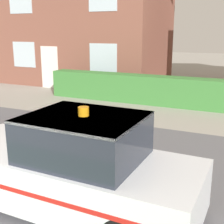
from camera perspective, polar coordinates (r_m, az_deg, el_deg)
name	(u,v)px	position (r m, az deg, el deg)	size (l,w,h in m)	color
road_strip	(70,160)	(7.33, -7.69, -8.61)	(28.00, 6.31, 0.01)	#5B5B60
garden_hedge	(179,92)	(12.37, 12.15, 3.58)	(11.17, 0.80, 1.13)	#3D7F38
police_car	(71,168)	(5.16, -7.53, -10.07)	(4.37, 1.71, 1.78)	black
house_left	(87,6)	(18.09, -4.59, 18.71)	(8.82, 5.65, 8.12)	brown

